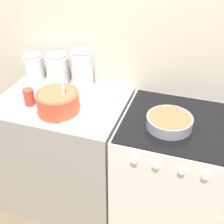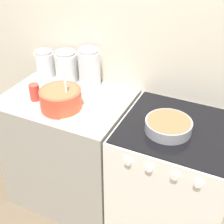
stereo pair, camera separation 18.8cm
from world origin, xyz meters
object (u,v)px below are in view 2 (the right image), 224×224
Objects in this scene: storage_jar_left at (45,65)px; storage_jar_middle at (67,68)px; baking_pan at (168,125)px; storage_jar_right at (90,71)px; mixing_bowl at (61,98)px; tin_can at (35,92)px; stove at (171,182)px.

storage_jar_middle reaches higher than storage_jar_left.
storage_jar_right reaches higher than baking_pan.
storage_jar_right is (0.02, 0.34, 0.04)m from mixing_bowl.
tin_can is at bearing 175.32° from mixing_bowl.
storage_jar_left is at bearing 180.00° from storage_jar_middle.
storage_jar_middle is at bearing 161.70° from baking_pan.
stove is 3.42× the size of baking_pan.
storage_jar_right is at bearing 86.25° from mixing_bowl.
storage_jar_left is at bearing 180.00° from storage_jar_right.
tin_can is (-0.05, -0.33, -0.04)m from storage_jar_middle.
mixing_bowl is 0.50m from storage_jar_left.
baking_pan reaches higher than stove.
storage_jar_left is 0.36m from tin_can.
tin_can is at bearing -126.60° from storage_jar_right.
baking_pan is 1.09m from storage_jar_left.
storage_jar_middle is at bearing 166.50° from stove.
stove is at bearing 6.28° from tin_can.
baking_pan is (0.69, 0.06, -0.04)m from mixing_bowl.
tin_can reaches higher than baking_pan.
mixing_bowl reaches higher than storage_jar_middle.
storage_jar_right reaches higher than storage_jar_middle.
baking_pan is at bearing 4.86° from mixing_bowl.
tin_can is (-0.24, -0.33, -0.06)m from storage_jar_right.
storage_jar_right is at bearing 0.00° from storage_jar_middle.
tin_can is (-0.22, 0.02, -0.02)m from mixing_bowl.
mixing_bowl is at bearing -63.68° from storage_jar_middle.
mixing_bowl is 0.69m from baking_pan.
baking_pan is (-0.05, -0.07, 0.50)m from stove.
stove is at bearing 9.46° from mixing_bowl.
stove is 3.33× the size of storage_jar_right.
storage_jar_middle is at bearing -0.00° from storage_jar_left.
storage_jar_left is at bearing 113.72° from tin_can.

